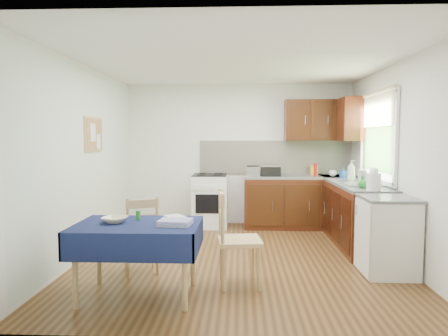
{
  "coord_description": "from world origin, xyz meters",
  "views": [
    {
      "loc": [
        0.03,
        -5.07,
        1.55
      ],
      "look_at": [
        -0.19,
        0.35,
        1.14
      ],
      "focal_mm": 32.0,
      "sensor_mm": 36.0,
      "label": 1
    }
  ],
  "objects_px": {
    "dining_table": "(138,234)",
    "chair_near": "(235,236)",
    "kettle": "(374,180)",
    "dish_rack": "(363,184)",
    "toaster": "(253,171)",
    "chair_far": "(141,233)",
    "sandwich_press": "(270,170)"
  },
  "relations": [
    {
      "from": "dining_table",
      "to": "chair_near",
      "type": "xyz_separation_m",
      "value": [
        0.94,
        0.35,
        -0.09
      ]
    },
    {
      "from": "kettle",
      "to": "dish_rack",
      "type": "bearing_deg",
      "value": 86.6
    },
    {
      "from": "chair_near",
      "to": "dish_rack",
      "type": "distance_m",
      "value": 2.25
    },
    {
      "from": "dish_rack",
      "to": "chair_near",
      "type": "bearing_deg",
      "value": -119.12
    },
    {
      "from": "toaster",
      "to": "dish_rack",
      "type": "distance_m",
      "value": 1.96
    },
    {
      "from": "chair_far",
      "to": "sandwich_press",
      "type": "distance_m",
      "value": 2.96
    },
    {
      "from": "dish_rack",
      "to": "toaster",
      "type": "bearing_deg",
      "value": 161.13
    },
    {
      "from": "dining_table",
      "to": "kettle",
      "type": "bearing_deg",
      "value": 43.65
    },
    {
      "from": "chair_near",
      "to": "kettle",
      "type": "distance_m",
      "value": 1.97
    },
    {
      "from": "chair_near",
      "to": "dish_rack",
      "type": "xyz_separation_m",
      "value": [
        1.74,
        1.37,
        0.4
      ]
    },
    {
      "from": "toaster",
      "to": "sandwich_press",
      "type": "bearing_deg",
      "value": 9.68
    },
    {
      "from": "chair_near",
      "to": "kettle",
      "type": "xyz_separation_m",
      "value": [
        1.71,
        0.86,
        0.5
      ]
    },
    {
      "from": "kettle",
      "to": "toaster",
      "type": "bearing_deg",
      "value": 128.44
    },
    {
      "from": "chair_near",
      "to": "sandwich_press",
      "type": "height_order",
      "value": "sandwich_press"
    },
    {
      "from": "chair_far",
      "to": "kettle",
      "type": "distance_m",
      "value": 2.88
    },
    {
      "from": "dining_table",
      "to": "chair_near",
      "type": "distance_m",
      "value": 1.0
    },
    {
      "from": "chair_near",
      "to": "toaster",
      "type": "height_order",
      "value": "toaster"
    },
    {
      "from": "sandwich_press",
      "to": "dish_rack",
      "type": "xyz_separation_m",
      "value": [
        1.17,
        -1.34,
        -0.07
      ]
    },
    {
      "from": "chair_near",
      "to": "sandwich_press",
      "type": "distance_m",
      "value": 2.81
    },
    {
      "from": "dining_table",
      "to": "toaster",
      "type": "bearing_deg",
      "value": 87.38
    },
    {
      "from": "toaster",
      "to": "kettle",
      "type": "distance_m",
      "value": 2.31
    },
    {
      "from": "chair_near",
      "to": "toaster",
      "type": "relative_size",
      "value": 4.29
    },
    {
      "from": "dining_table",
      "to": "kettle",
      "type": "relative_size",
      "value": 4.17
    },
    {
      "from": "dining_table",
      "to": "toaster",
      "type": "xyz_separation_m",
      "value": [
        1.2,
        3.01,
        0.36
      ]
    },
    {
      "from": "dining_table",
      "to": "chair_far",
      "type": "xyz_separation_m",
      "value": [
        -0.13,
        0.65,
        -0.15
      ]
    },
    {
      "from": "toaster",
      "to": "sandwich_press",
      "type": "height_order",
      "value": "sandwich_press"
    },
    {
      "from": "chair_near",
      "to": "sandwich_press",
      "type": "xyz_separation_m",
      "value": [
        0.57,
        2.71,
        0.47
      ]
    },
    {
      "from": "chair_far",
      "to": "toaster",
      "type": "bearing_deg",
      "value": -140.57
    },
    {
      "from": "chair_far",
      "to": "kettle",
      "type": "height_order",
      "value": "kettle"
    },
    {
      "from": "chair_far",
      "to": "sandwich_press",
      "type": "bearing_deg",
      "value": -145.35
    },
    {
      "from": "toaster",
      "to": "chair_far",
      "type": "bearing_deg",
      "value": -117.5
    },
    {
      "from": "sandwich_press",
      "to": "chair_far",
      "type": "bearing_deg",
      "value": -136.51
    }
  ]
}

